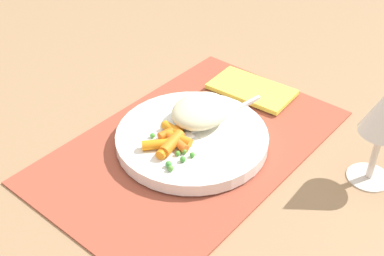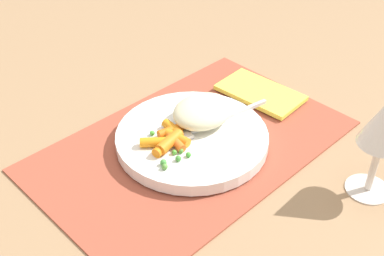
{
  "view_description": "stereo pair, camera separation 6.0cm",
  "coord_description": "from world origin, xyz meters",
  "px_view_note": "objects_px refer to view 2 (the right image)",
  "views": [
    {
      "loc": [
        0.47,
        0.39,
        0.5
      ],
      "look_at": [
        0.0,
        0.0,
        0.04
      ],
      "focal_mm": 47.01,
      "sensor_mm": 36.0,
      "label": 1
    },
    {
      "loc": [
        0.43,
        0.44,
        0.5
      ],
      "look_at": [
        0.0,
        0.0,
        0.04
      ],
      "focal_mm": 47.01,
      "sensor_mm": 36.0,
      "label": 2
    }
  ],
  "objects_px": {
    "napkin": "(260,93)",
    "fork": "(207,126)",
    "rice_mound": "(203,111)",
    "carrot_portion": "(168,139)",
    "plate": "(192,138)"
  },
  "relations": [
    {
      "from": "carrot_portion",
      "to": "napkin",
      "type": "relative_size",
      "value": 0.54
    },
    {
      "from": "carrot_portion",
      "to": "napkin",
      "type": "bearing_deg",
      "value": -178.6
    },
    {
      "from": "plate",
      "to": "fork",
      "type": "height_order",
      "value": "fork"
    },
    {
      "from": "rice_mound",
      "to": "carrot_portion",
      "type": "xyz_separation_m",
      "value": [
        0.08,
        0.0,
        -0.01
      ]
    },
    {
      "from": "plate",
      "to": "carrot_portion",
      "type": "bearing_deg",
      "value": -11.1
    },
    {
      "from": "plate",
      "to": "napkin",
      "type": "distance_m",
      "value": 0.18
    },
    {
      "from": "fork",
      "to": "napkin",
      "type": "distance_m",
      "value": 0.16
    },
    {
      "from": "rice_mound",
      "to": "napkin",
      "type": "bearing_deg",
      "value": -179.11
    },
    {
      "from": "fork",
      "to": "rice_mound",
      "type": "bearing_deg",
      "value": -113.79
    },
    {
      "from": "plate",
      "to": "carrot_portion",
      "type": "xyz_separation_m",
      "value": [
        0.04,
        -0.01,
        0.02
      ]
    },
    {
      "from": "fork",
      "to": "napkin",
      "type": "xyz_separation_m",
      "value": [
        -0.16,
        -0.02,
        -0.02
      ]
    },
    {
      "from": "plate",
      "to": "fork",
      "type": "relative_size",
      "value": 1.19
    },
    {
      "from": "napkin",
      "to": "fork",
      "type": "bearing_deg",
      "value": 6.75
    },
    {
      "from": "carrot_portion",
      "to": "napkin",
      "type": "distance_m",
      "value": 0.23
    },
    {
      "from": "carrot_portion",
      "to": "napkin",
      "type": "xyz_separation_m",
      "value": [
        -0.22,
        -0.01,
        -0.02
      ]
    }
  ]
}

